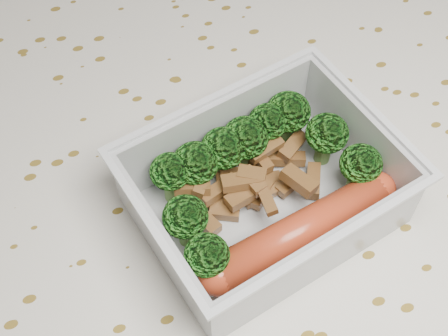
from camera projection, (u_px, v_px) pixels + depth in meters
name	position (u px, v px, depth m)	size (l,w,h in m)	color
dining_table	(229.00, 247.00, 0.56)	(1.40, 0.90, 0.75)	brown
tablecloth	(229.00, 220.00, 0.52)	(1.46, 0.96, 0.19)	silver
lunch_container	(265.00, 195.00, 0.46)	(0.21, 0.18, 0.07)	silver
broccoli_florets	(249.00, 160.00, 0.46)	(0.17, 0.13, 0.05)	#608C3F
meat_pile	(253.00, 180.00, 0.47)	(0.12, 0.07, 0.03)	brown
sausage	(301.00, 231.00, 0.44)	(0.16, 0.05, 0.03)	#AF381C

